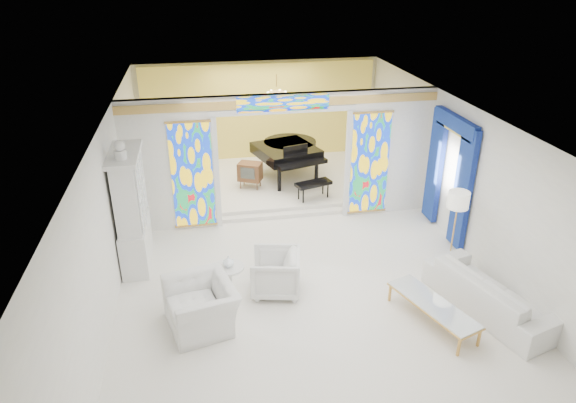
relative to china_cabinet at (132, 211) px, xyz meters
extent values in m
plane|color=silver|center=(3.22, -0.60, -1.17)|extent=(12.00, 12.00, 0.00)
cube|color=silver|center=(3.22, -0.60, 1.83)|extent=(7.00, 12.00, 0.02)
cube|color=silver|center=(3.22, 5.40, 0.33)|extent=(7.00, 0.02, 3.00)
cube|color=silver|center=(-0.28, -0.60, 0.33)|extent=(0.02, 12.00, 3.00)
cube|color=silver|center=(6.72, -0.60, 0.33)|extent=(0.02, 12.00, 3.00)
cube|color=silver|center=(0.72, 1.40, 0.33)|extent=(2.00, 0.18, 3.00)
cube|color=silver|center=(5.72, 1.40, 0.33)|extent=(2.00, 0.18, 3.00)
cube|color=silver|center=(3.22, 1.40, 1.63)|extent=(3.00, 0.18, 0.40)
cube|color=silver|center=(1.72, 1.30, 0.13)|extent=(0.12, 0.06, 2.60)
cube|color=silver|center=(4.72, 1.30, 0.13)|extent=(0.12, 0.06, 2.60)
cube|color=silver|center=(3.22, 1.30, 1.48)|extent=(3.24, 0.06, 0.12)
cube|color=#D8AA51|center=(3.22, 1.30, 1.65)|extent=(7.00, 0.05, 0.18)
cube|color=gold|center=(1.19, 1.29, 0.13)|extent=(0.90, 0.04, 2.40)
cube|color=gold|center=(5.25, 1.29, 0.13)|extent=(0.90, 0.04, 2.40)
cube|color=gold|center=(3.22, 1.29, 1.65)|extent=(2.00, 0.04, 0.34)
cube|color=silver|center=(3.22, 3.50, -1.08)|extent=(6.80, 3.80, 0.18)
cube|color=#DAC54C|center=(3.22, 5.28, 0.33)|extent=(6.70, 0.10, 2.90)
cylinder|color=#C09043|center=(3.42, 3.40, 1.38)|extent=(0.48, 0.48, 0.30)
cube|color=navy|center=(6.62, -0.55, 0.18)|extent=(0.12, 0.55, 2.60)
cube|color=navy|center=(6.62, 0.75, 0.18)|extent=(0.12, 0.55, 2.60)
cube|color=navy|center=(6.62, 0.10, 1.38)|extent=(0.14, 1.70, 0.30)
cube|color=#DEC64E|center=(6.62, 0.10, 1.21)|extent=(0.12, 1.50, 0.06)
cube|color=silver|center=(0.00, 0.00, -0.72)|extent=(0.50, 1.40, 0.90)
cube|color=silver|center=(0.00, 0.00, 0.43)|extent=(0.44, 1.30, 1.40)
cube|color=white|center=(0.23, 0.00, 0.43)|extent=(0.01, 1.20, 1.30)
cube|color=silver|center=(0.00, 0.00, 1.17)|extent=(0.56, 1.46, 0.08)
cylinder|color=white|center=(0.00, -0.35, 1.29)|extent=(0.22, 0.22, 0.16)
sphere|color=white|center=(0.00, -0.35, 1.45)|extent=(0.20, 0.20, 0.20)
imported|color=white|center=(1.21, -2.21, -0.78)|extent=(1.31, 1.42, 0.78)
imported|color=silver|center=(2.58, -1.48, -0.77)|extent=(1.05, 1.03, 0.81)
imported|color=white|center=(6.17, -2.72, -0.81)|extent=(1.62, 2.63, 0.72)
cylinder|color=silver|center=(1.73, -1.54, -0.51)|extent=(0.58, 0.58, 0.04)
cylinder|color=silver|center=(1.73, -1.54, -0.84)|extent=(0.10, 0.10, 0.63)
cylinder|color=silver|center=(1.73, -1.54, -1.15)|extent=(0.39, 0.39, 0.03)
imported|color=silver|center=(1.73, -1.54, -0.39)|extent=(0.24, 0.24, 0.21)
cube|color=white|center=(5.03, -2.85, -0.80)|extent=(1.05, 1.79, 0.04)
cube|color=#C09043|center=(5.03, -2.85, -0.82)|extent=(1.09, 1.83, 0.03)
cube|color=#C09043|center=(5.09, -3.70, -0.99)|extent=(0.05, 0.05, 0.35)
cube|color=#C09043|center=(5.51, -3.55, -0.99)|extent=(0.05, 0.05, 0.35)
cube|color=#C09043|center=(4.55, -2.15, -0.99)|extent=(0.05, 0.05, 0.35)
cube|color=#C09043|center=(4.97, -2.01, -0.99)|extent=(0.05, 0.05, 0.35)
cylinder|color=#C09043|center=(6.12, -1.28, -1.15)|extent=(0.31, 0.31, 0.03)
cylinder|color=#C09043|center=(6.12, -1.28, -0.42)|extent=(0.03, 0.03, 1.50)
cylinder|color=white|center=(6.12, -1.28, 0.31)|extent=(0.45, 0.45, 0.32)
cube|color=black|center=(3.66, 3.45, -0.23)|extent=(1.83, 1.90, 0.28)
cylinder|color=black|center=(3.85, 3.87, -0.23)|extent=(1.79, 1.79, 0.28)
cube|color=black|center=(3.92, 2.59, -0.27)|extent=(1.38, 0.68, 0.10)
cube|color=beige|center=(3.94, 2.51, -0.25)|extent=(1.23, 0.46, 0.03)
cube|color=black|center=(3.82, 2.93, -0.01)|extent=(0.68, 0.23, 0.25)
cube|color=black|center=(4.09, 2.02, -0.59)|extent=(0.96, 0.59, 0.08)
cylinder|color=black|center=(3.33, 2.62, -0.68)|extent=(0.12, 0.12, 0.62)
cylinder|color=black|center=(4.39, 2.94, -0.68)|extent=(0.12, 0.12, 0.62)
cylinder|color=black|center=(3.58, 4.06, -0.68)|extent=(0.12, 0.12, 0.62)
cube|color=brown|center=(2.63, 2.99, -0.55)|extent=(0.69, 0.60, 0.47)
cube|color=#3B403E|center=(2.55, 2.81, -0.52)|extent=(0.35, 0.18, 0.30)
cone|color=brown|center=(2.37, 2.95, -0.89)|extent=(0.04, 0.04, 0.21)
cone|color=brown|center=(2.78, 2.76, -0.89)|extent=(0.04, 0.04, 0.21)
cone|color=brown|center=(2.49, 3.21, -0.89)|extent=(0.04, 0.04, 0.21)
cone|color=brown|center=(2.89, 3.02, -0.89)|extent=(0.04, 0.04, 0.21)
camera|label=1|loc=(1.37, -9.31, 4.42)|focal=32.00mm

